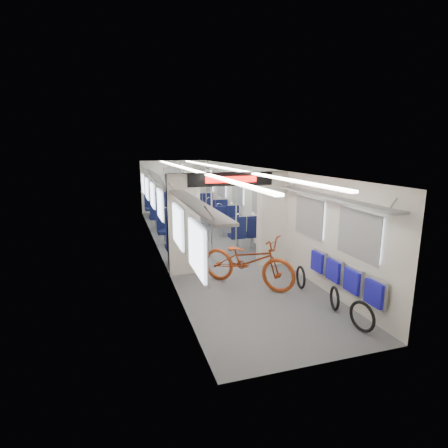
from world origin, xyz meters
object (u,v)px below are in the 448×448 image
(bicycle, at_px, (248,260))
(stanchion_near_left, at_px, (212,216))
(flip_bench, at_px, (344,276))
(bike_hoop_b, at_px, (334,300))
(stanchion_far_left, at_px, (183,199))
(seat_bay_near_left, at_px, (178,233))
(seat_bay_far_right, at_px, (208,208))
(seat_bay_far_left, at_px, (160,208))
(bike_hoop_a, at_px, (362,318))
(seat_bay_near_right, at_px, (235,225))
(stanchion_far_right, at_px, (206,199))
(stanchion_near_right, at_px, (236,215))
(bike_hoop_c, at_px, (301,278))

(bicycle, relative_size, stanchion_near_left, 0.91)
(flip_bench, relative_size, bike_hoop_b, 4.70)
(stanchion_far_left, bearing_deg, seat_bay_near_left, -104.14)
(bike_hoop_b, relative_size, seat_bay_far_right, 0.21)
(seat_bay_far_left, distance_m, seat_bay_far_right, 1.89)
(bike_hoop_b, bearing_deg, seat_bay_far_right, 91.24)
(bike_hoop_a, relative_size, seat_bay_near_right, 0.25)
(bicycle, distance_m, stanchion_far_right, 4.92)
(bicycle, height_order, seat_bay_far_left, seat_bay_far_left)
(stanchion_far_right, bearing_deg, stanchion_near_left, -101.67)
(stanchion_near_right, bearing_deg, bike_hoop_a, -80.76)
(seat_bay_far_left, bearing_deg, stanchion_far_left, -70.70)
(seat_bay_near_right, height_order, stanchion_near_left, stanchion_near_left)
(stanchion_far_right, bearing_deg, bike_hoop_c, -83.20)
(bicycle, distance_m, stanchion_near_right, 1.96)
(stanchion_far_left, bearing_deg, seat_bay_near_right, -54.95)
(seat_bay_far_left, bearing_deg, seat_bay_near_left, -90.00)
(flip_bench, distance_m, seat_bay_far_left, 8.63)
(bike_hoop_a, bearing_deg, stanchion_far_right, 95.48)
(bike_hoop_c, distance_m, seat_bay_near_left, 3.86)
(bike_hoop_c, height_order, stanchion_near_right, stanchion_near_right)
(bicycle, height_order, seat_bay_near_left, seat_bay_near_left)
(seat_bay_far_right, bearing_deg, flip_bench, -87.02)
(bicycle, bearing_deg, stanchion_far_right, 42.23)
(bike_hoop_c, bearing_deg, flip_bench, -70.88)
(bike_hoop_c, relative_size, seat_bay_near_right, 0.24)
(bike_hoop_b, distance_m, seat_bay_far_left, 8.69)
(bike_hoop_b, height_order, seat_bay_near_right, seat_bay_near_right)
(bike_hoop_a, distance_m, stanchion_far_left, 7.70)
(flip_bench, bearing_deg, stanchion_far_left, 104.34)
(bike_hoop_c, bearing_deg, bike_hoop_a, -88.37)
(bike_hoop_c, distance_m, stanchion_near_right, 2.55)
(seat_bay_far_left, distance_m, stanchion_near_left, 5.10)
(bicycle, xyz_separation_m, flip_bench, (1.32, -1.41, 0.03))
(stanchion_near_right, bearing_deg, bike_hoop_b, -78.14)
(stanchion_near_right, xyz_separation_m, stanchion_far_left, (-0.75, 3.38, 0.00))
(seat_bay_near_left, distance_m, seat_bay_far_left, 4.07)
(bike_hoop_b, bearing_deg, bike_hoop_a, -92.40)
(seat_bay_near_right, xyz_separation_m, stanchion_far_left, (-1.27, 1.82, 0.62))
(seat_bay_far_left, bearing_deg, bike_hoop_c, -75.11)
(seat_bay_near_right, relative_size, seat_bay_far_right, 0.97)
(bicycle, bearing_deg, seat_bay_far_left, 54.42)
(bike_hoop_b, xyz_separation_m, stanchion_near_right, (-0.70, 3.35, 0.95))
(bike_hoop_c, relative_size, seat_bay_near_left, 0.22)
(bicycle, distance_m, stanchion_near_left, 2.00)
(seat_bay_near_right, distance_m, stanchion_near_right, 1.77)
(seat_bay_near_right, distance_m, seat_bay_far_right, 3.25)
(seat_bay_near_left, bearing_deg, bicycle, -71.22)
(seat_bay_near_left, distance_m, stanchion_near_right, 1.79)
(bicycle, xyz_separation_m, seat_bay_near_right, (0.90, 3.39, -0.02))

